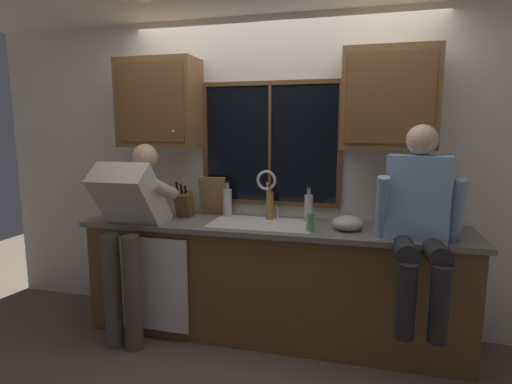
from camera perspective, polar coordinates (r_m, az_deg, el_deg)
The scene contains 23 objects.
back_wall at distance 3.44m, azimuth 3.47°, elevation 2.60°, with size 5.32×0.12×2.55m, color silver.
window_glass at distance 3.38m, azimuth 2.00°, elevation 6.74°, with size 1.10×0.02×0.95m, color black.
window_frame_top at distance 3.38m, azimuth 2.01°, elevation 15.09°, with size 1.17×0.02×0.04m, color brown.
window_frame_bottom at distance 3.42m, azimuth 1.92°, elevation -1.54°, with size 1.17×0.02×0.04m, color brown.
window_frame_left at distance 3.53m, azimuth -7.12°, elevation 6.77°, with size 0.04×0.02×0.95m, color brown.
window_frame_right at distance 3.29m, azimuth 11.72°, elevation 6.50°, with size 0.04×0.02×0.95m, color brown.
window_mullion_center at distance 3.36m, azimuth 1.95°, elevation 6.73°, with size 0.02×0.02×0.95m, color brown.
lower_cabinet_run at distance 3.31m, azimuth 2.13°, elevation -12.58°, with size 2.92×0.58×0.88m, color brown.
countertop at distance 3.15m, azimuth 2.10°, elevation -4.90°, with size 2.98×0.62×0.04m, color slate.
dishwasher_front at distance 3.32m, azimuth -14.48°, elevation -12.47°, with size 0.60×0.02×0.74m, color white.
upper_cabinet_left at distance 3.54m, azimuth -13.43°, elevation 12.03°, with size 0.66×0.36×0.72m.
upper_cabinet_right at distance 3.14m, azimuth 18.16°, elevation 12.27°, with size 0.66×0.36×0.72m.
sink at distance 3.20m, azimuth 0.79°, elevation -6.14°, with size 0.80×0.46×0.21m.
faucet at distance 3.30m, azimuth 1.67°, elevation 0.55°, with size 0.18×0.09×0.40m.
person_standing at distance 3.26m, azimuth -17.17°, elevation -3.90°, with size 0.53×0.70×1.53m.
person_sitting_on_counter at distance 2.81m, azimuth 22.01°, elevation -3.00°, with size 0.54×0.63×1.26m.
knife_block at distance 3.43m, azimuth -10.03°, elevation -1.71°, with size 0.12×0.18×0.32m.
cutting_board at distance 3.48m, azimuth -6.04°, elevation -0.55°, with size 0.24×0.02×0.33m, color #997047.
mixing_bowl at distance 3.03m, azimuth 12.74°, elevation -4.30°, with size 0.22×0.22×0.11m, color #B7B7BC.
soap_dispenser at distance 2.94m, azimuth 7.66°, elevation -4.15°, with size 0.06×0.07×0.19m.
bottle_green_glass at distance 3.29m, azimuth 1.96°, elevation -1.80°, with size 0.06×0.06×0.29m.
bottle_tall_clear at distance 3.42m, azimuth -4.04°, elevation -1.38°, with size 0.08×0.08×0.30m.
bottle_amber_small at distance 3.25m, azimuth 7.42°, elevation -2.11°, with size 0.07×0.07×0.28m.
Camera 1 is at (0.66, -3.30, 1.65)m, focal length 28.43 mm.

